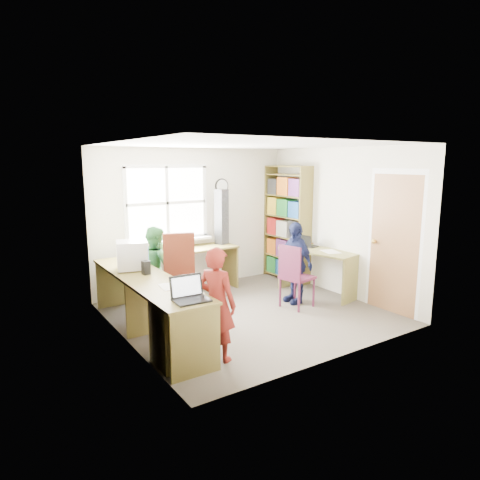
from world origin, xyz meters
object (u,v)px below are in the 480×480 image
(swivel_chair, at_px, (181,283))
(person_red, at_px, (217,304))
(person_green, at_px, (156,269))
(person_navy, at_px, (295,263))
(right_desk, at_px, (319,262))
(cd_tower, at_px, (222,217))
(l_desk, at_px, (174,306))
(laptop_right, at_px, (306,244))
(laptop_left, at_px, (189,294))
(bookshelf, at_px, (287,226))
(wooden_chair, at_px, (294,274))
(potted_plant, at_px, (160,242))
(crt_monitor, at_px, (132,255))

(swivel_chair, relative_size, person_red, 0.93)
(person_green, height_order, person_navy, person_navy)
(right_desk, distance_m, cd_tower, 1.84)
(cd_tower, bearing_deg, person_navy, -90.48)
(person_navy, bearing_deg, right_desk, 102.26)
(l_desk, distance_m, person_navy, 2.23)
(laptop_right, bearing_deg, right_desk, 169.27)
(laptop_right, bearing_deg, person_green, 70.54)
(swivel_chair, bearing_deg, person_navy, 7.91)
(laptop_left, bearing_deg, person_green, 81.26)
(bookshelf, bearing_deg, right_desk, -97.54)
(bookshelf, bearing_deg, swivel_chair, -162.67)
(wooden_chair, distance_m, person_red, 2.01)
(bookshelf, relative_size, cd_tower, 2.20)
(right_desk, bearing_deg, person_red, -168.13)
(cd_tower, distance_m, potted_plant, 1.20)
(potted_plant, bearing_deg, laptop_left, -106.21)
(potted_plant, xyz_separation_m, person_red, (-0.39, -2.47, -0.26))
(swivel_chair, bearing_deg, l_desk, -102.87)
(person_green, bearing_deg, right_desk, -108.73)
(swivel_chair, distance_m, cd_tower, 1.85)
(right_desk, relative_size, potted_plant, 4.70)
(bookshelf, relative_size, crt_monitor, 4.44)
(crt_monitor, relative_size, potted_plant, 1.61)
(person_red, xyz_separation_m, person_navy, (2.01, 1.04, -0.00))
(swivel_chair, relative_size, person_navy, 0.94)
(l_desk, xyz_separation_m, wooden_chair, (2.02, 0.14, 0.07))
(crt_monitor, xyz_separation_m, potted_plant, (0.78, 0.92, -0.05))
(wooden_chair, xyz_separation_m, person_green, (-1.76, 1.05, 0.11))
(l_desk, distance_m, laptop_left, 0.80)
(right_desk, bearing_deg, cd_tower, 117.98)
(laptop_right, height_order, person_red, person_red)
(potted_plant, bearing_deg, crt_monitor, -130.44)
(right_desk, distance_m, laptop_right, 0.41)
(potted_plant, distance_m, person_red, 2.52)
(swivel_chair, height_order, person_green, person_green)
(person_green, bearing_deg, wooden_chair, -123.73)
(l_desk, xyz_separation_m, laptop_right, (2.82, 0.78, 0.34))
(wooden_chair, relative_size, laptop_left, 2.55)
(bookshelf, relative_size, swivel_chair, 1.77)
(l_desk, bearing_deg, potted_plant, 71.84)
(l_desk, relative_size, swivel_chair, 2.48)
(cd_tower, xyz_separation_m, person_navy, (0.47, -1.42, -0.59))
(person_red, bearing_deg, person_green, -29.48)
(person_red, relative_size, person_navy, 1.01)
(laptop_right, relative_size, person_navy, 0.28)
(right_desk, distance_m, swivel_chair, 2.42)
(l_desk, xyz_separation_m, bookshelf, (2.96, 1.47, 0.55))
(person_green, bearing_deg, person_navy, -116.42)
(l_desk, distance_m, person_red, 0.75)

